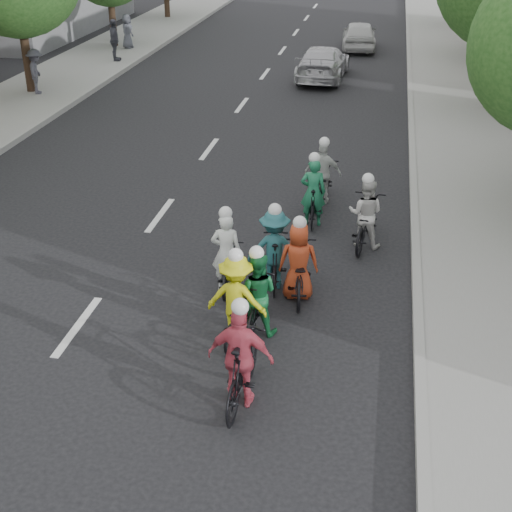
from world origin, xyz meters
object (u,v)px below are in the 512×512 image
(cyclist_0, at_px, (227,262))
(cyclist_8, at_px, (323,180))
(follow_car_lead, at_px, (323,63))
(cyclist_7, at_px, (275,254))
(spectator_1, at_px, (114,40))
(cyclist_2, at_px, (237,306))
(follow_car_trail, at_px, (359,35))
(cyclist_1, at_px, (257,299))
(cyclist_4, at_px, (299,268))
(cyclist_3, at_px, (242,364))
(cyclist_6, at_px, (365,219))
(spectator_0, at_px, (36,71))
(spectator_2, at_px, (127,31))
(cyclist_5, at_px, (313,199))

(cyclist_0, distance_m, cyclist_8, 4.89)
(cyclist_8, xyz_separation_m, follow_car_lead, (-1.28, 13.01, 0.08))
(cyclist_7, xyz_separation_m, spectator_1, (-10.17, 18.56, 0.36))
(cyclist_2, relative_size, follow_car_trail, 0.45)
(cyclist_0, relative_size, cyclist_7, 1.00)
(cyclist_1, height_order, follow_car_trail, cyclist_1)
(cyclist_0, height_order, cyclist_2, cyclist_2)
(cyclist_4, xyz_separation_m, cyclist_7, (-0.52, 0.31, 0.09))
(cyclist_7, relative_size, cyclist_8, 0.98)
(spectator_1, bearing_deg, follow_car_lead, -109.35)
(cyclist_1, xyz_separation_m, cyclist_3, (0.13, -2.01, 0.05))
(cyclist_6, height_order, follow_car_lead, cyclist_6)
(follow_car_lead, relative_size, spectator_0, 2.79)
(follow_car_lead, distance_m, spectator_2, 10.59)
(cyclist_4, xyz_separation_m, cyclist_6, (1.14, 2.46, 0.02))
(cyclist_3, height_order, follow_car_lead, cyclist_3)
(cyclist_1, relative_size, follow_car_lead, 0.37)
(follow_car_trail, bearing_deg, spectator_1, 23.24)
(cyclist_5, distance_m, cyclist_7, 3.11)
(cyclist_4, distance_m, cyclist_8, 4.72)
(cyclist_3, height_order, follow_car_trail, cyclist_3)
(follow_car_lead, xyz_separation_m, spectator_1, (-9.40, 1.13, 0.39))
(cyclist_6, xyz_separation_m, spectator_2, (-12.25, 19.23, 0.33))
(cyclist_5, relative_size, cyclist_8, 0.97)
(cyclist_8, xyz_separation_m, spectator_1, (-10.68, 14.15, 0.46))
(follow_car_trail, height_order, spectator_2, spectator_2)
(cyclist_2, distance_m, follow_car_trail, 25.84)
(cyclist_6, xyz_separation_m, follow_car_lead, (-2.43, 15.27, 0.05))
(cyclist_8, bearing_deg, spectator_1, -49.98)
(cyclist_1, relative_size, cyclist_6, 0.84)
(cyclist_4, height_order, spectator_2, spectator_2)
(cyclist_5, relative_size, cyclist_6, 0.88)
(cyclist_2, bearing_deg, cyclist_3, 108.92)
(spectator_1, bearing_deg, cyclist_1, -165.88)
(cyclist_8, bearing_deg, follow_car_lead, -81.41)
(cyclist_4, xyz_separation_m, spectator_2, (-11.11, 21.69, 0.34))
(cyclist_0, height_order, spectator_2, cyclist_0)
(cyclist_2, height_order, cyclist_7, same)
(follow_car_lead, relative_size, spectator_2, 2.91)
(cyclist_4, distance_m, cyclist_5, 3.39)
(cyclist_2, distance_m, cyclist_8, 6.44)
(spectator_1, bearing_deg, cyclist_7, -163.75)
(cyclist_0, distance_m, spectator_2, 23.74)
(follow_car_trail, bearing_deg, cyclist_7, 85.66)
(cyclist_0, height_order, cyclist_5, same)
(cyclist_6, bearing_deg, spectator_2, -50.11)
(cyclist_5, height_order, cyclist_8, cyclist_5)
(cyclist_2, relative_size, spectator_0, 1.08)
(cyclist_1, distance_m, follow_car_lead, 19.09)
(cyclist_8, bearing_deg, follow_car_trail, -86.61)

